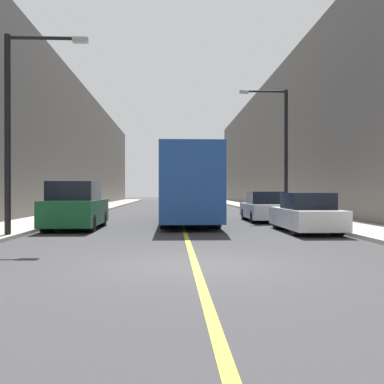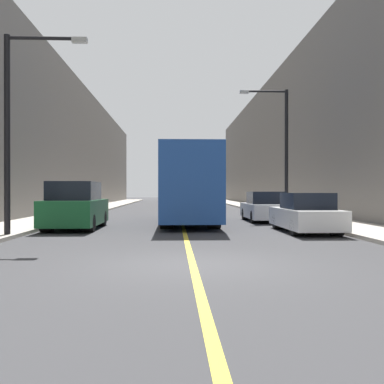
% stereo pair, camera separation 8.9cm
% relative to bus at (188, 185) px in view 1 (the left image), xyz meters
% --- Properties ---
extents(ground_plane, '(200.00, 200.00, 0.00)m').
position_rel_bus_xyz_m(ground_plane, '(-0.28, -12.43, -1.86)').
color(ground_plane, '#38383A').
extents(sidewalk_left, '(2.75, 72.00, 0.13)m').
position_rel_bus_xyz_m(sidewalk_left, '(-7.25, 17.57, -1.79)').
color(sidewalk_left, '#B2AA9E').
rests_on(sidewalk_left, ground).
extents(sidewalk_right, '(2.75, 72.00, 0.13)m').
position_rel_bus_xyz_m(sidewalk_right, '(6.70, 17.57, -1.79)').
color(sidewalk_right, '#B2AA9E').
rests_on(sidewalk_right, ground).
extents(building_row_left, '(4.00, 72.00, 10.99)m').
position_rel_bus_xyz_m(building_row_left, '(-10.63, 17.57, 3.64)').
color(building_row_left, '#66605B').
rests_on(building_row_left, ground).
extents(building_row_right, '(4.00, 72.00, 11.89)m').
position_rel_bus_xyz_m(building_row_right, '(10.08, 17.57, 4.09)').
color(building_row_right, '#66605B').
rests_on(building_row_right, ground).
extents(road_center_line, '(0.16, 72.00, 0.01)m').
position_rel_bus_xyz_m(road_center_line, '(-0.28, 17.57, -1.85)').
color(road_center_line, gold).
rests_on(road_center_line, ground).
extents(bus, '(2.52, 10.74, 3.48)m').
position_rel_bus_xyz_m(bus, '(0.00, 0.00, 0.00)').
color(bus, '#1E4793').
rests_on(bus, ground).
extents(parked_suv_left, '(2.00, 4.53, 1.94)m').
position_rel_bus_xyz_m(parked_suv_left, '(-4.70, -3.44, -0.96)').
color(parked_suv_left, '#145128').
rests_on(parked_suv_left, ground).
extents(car_right_near, '(1.78, 4.50, 1.49)m').
position_rel_bus_xyz_m(car_right_near, '(4.29, -5.24, -1.18)').
color(car_right_near, silver).
rests_on(car_right_near, ground).
extents(car_right_mid, '(1.88, 4.43, 1.53)m').
position_rel_bus_xyz_m(car_right_mid, '(3.98, 0.83, -1.17)').
color(car_right_mid, silver).
rests_on(car_right_mid, ground).
extents(street_lamp_left, '(2.72, 0.24, 6.59)m').
position_rel_bus_xyz_m(street_lamp_left, '(-5.91, -6.91, 2.10)').
color(street_lamp_left, black).
rests_on(street_lamp_left, sidewalk_left).
extents(street_lamp_right, '(2.72, 0.24, 7.10)m').
position_rel_bus_xyz_m(street_lamp_right, '(5.37, 2.94, 2.37)').
color(street_lamp_right, black).
rests_on(street_lamp_right, sidewalk_right).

